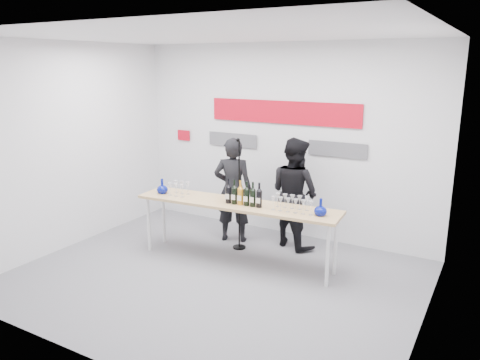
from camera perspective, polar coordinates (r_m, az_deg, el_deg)
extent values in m
plane|color=slate|center=(6.15, -3.12, -11.83)|extent=(5.00, 5.00, 0.00)
cube|color=silver|center=(7.39, 5.21, 4.77)|extent=(5.00, 0.04, 3.00)
cube|color=red|center=(7.30, 5.19, 8.22)|extent=(2.50, 0.02, 0.35)
cube|color=#59595E|center=(7.78, -0.93, 4.92)|extent=(0.90, 0.02, 0.22)
cube|color=#59595E|center=(7.05, 11.77, 3.67)|extent=(0.90, 0.02, 0.22)
cube|color=red|center=(8.34, -6.88, 5.43)|extent=(0.25, 0.02, 0.18)
cube|color=#D7B973|center=(6.32, -0.45, -2.95)|extent=(2.89, 0.78, 0.04)
cylinder|color=silver|center=(6.96, -11.07, -5.29)|extent=(0.05, 0.05, 0.82)
cylinder|color=silver|center=(5.86, 10.63, -9.04)|extent=(0.05, 0.05, 0.82)
cylinder|color=silver|center=(7.25, -9.29, -4.42)|extent=(0.05, 0.05, 0.82)
cylinder|color=silver|center=(6.20, 11.57, -7.77)|extent=(0.05, 0.05, 0.82)
imported|color=black|center=(7.12, -0.86, -1.22)|extent=(0.69, 0.57, 1.61)
imported|color=black|center=(6.96, 6.64, -1.55)|extent=(0.98, 0.88, 1.65)
cylinder|color=black|center=(7.06, -0.10, -8.19)|extent=(0.19, 0.19, 0.02)
cylinder|color=black|center=(6.80, -0.10, -1.97)|extent=(0.02, 0.02, 1.61)
sphere|color=black|center=(6.59, -0.24, 4.91)|extent=(0.05, 0.05, 0.05)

